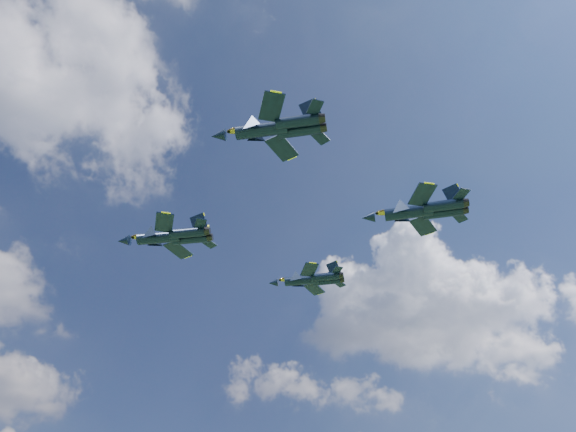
# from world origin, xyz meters

# --- Properties ---
(jet_lead) EXTENTS (15.35, 14.99, 4.13)m
(jet_lead) POSITION_xyz_m (-22.62, 21.97, 59.22)
(jet_lead) COLOR black
(jet_left) EXTENTS (15.06, 15.22, 4.12)m
(jet_left) POSITION_xyz_m (-20.98, -6.80, 61.41)
(jet_left) COLOR black
(jet_right) EXTENTS (13.71, 13.78, 3.74)m
(jet_right) POSITION_xyz_m (7.30, 21.63, 61.45)
(jet_right) COLOR black
(jet_slot) EXTENTS (15.12, 15.79, 4.21)m
(jet_slot) POSITION_xyz_m (6.62, -7.45, 59.13)
(jet_slot) COLOR black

